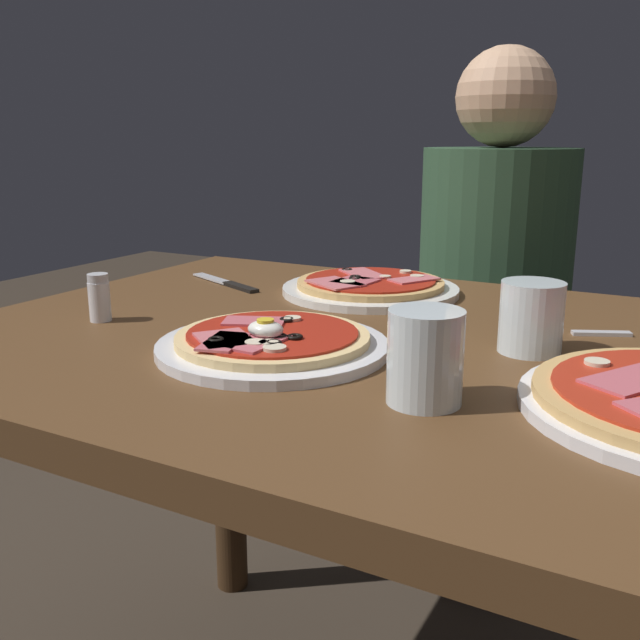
{
  "coord_description": "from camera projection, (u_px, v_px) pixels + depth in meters",
  "views": [
    {
      "loc": [
        0.36,
        -0.8,
        1.0
      ],
      "look_at": [
        -0.05,
        -0.06,
        0.78
      ],
      "focal_mm": 39.68,
      "sensor_mm": 36.0,
      "label": 1
    }
  ],
  "objects": [
    {
      "name": "salt_shaker",
      "position": [
        99.0,
        298.0,
        0.98
      ],
      "size": [
        0.03,
        0.03,
        0.07
      ],
      "color": "white",
      "rests_on": "dining_table"
    },
    {
      "name": "pizza_foreground",
      "position": [
        272.0,
        342.0,
        0.85
      ],
      "size": [
        0.28,
        0.28,
        0.05
      ],
      "color": "white",
      "rests_on": "dining_table"
    },
    {
      "name": "water_glass_far",
      "position": [
        531.0,
        322.0,
        0.84
      ],
      "size": [
        0.08,
        0.08,
        0.09
      ],
      "color": "silver",
      "rests_on": "dining_table"
    },
    {
      "name": "pizza_across_left",
      "position": [
        370.0,
        287.0,
        1.16
      ],
      "size": [
        0.29,
        0.29,
        0.03
      ],
      "color": "white",
      "rests_on": "dining_table"
    },
    {
      "name": "dining_table",
      "position": [
        373.0,
        425.0,
        0.94
      ],
      "size": [
        1.13,
        0.83,
        0.75
      ],
      "color": "brown",
      "rests_on": "ground"
    },
    {
      "name": "knife",
      "position": [
        229.0,
        283.0,
        1.23
      ],
      "size": [
        0.19,
        0.1,
        0.01
      ],
      "color": "silver",
      "rests_on": "dining_table"
    },
    {
      "name": "diner_person",
      "position": [
        490.0,
        343.0,
        1.56
      ],
      "size": [
        0.32,
        0.32,
        1.18
      ],
      "rotation": [
        0.0,
        0.0,
        3.14
      ],
      "color": "black",
      "rests_on": "ground"
    },
    {
      "name": "fork",
      "position": [
        624.0,
        334.0,
        0.92
      ],
      "size": [
        0.15,
        0.08,
        0.0
      ],
      "color": "silver",
      "rests_on": "dining_table"
    },
    {
      "name": "water_glass_near",
      "position": [
        425.0,
        362.0,
        0.68
      ],
      "size": [
        0.07,
        0.07,
        0.09
      ],
      "color": "silver",
      "rests_on": "dining_table"
    }
  ]
}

